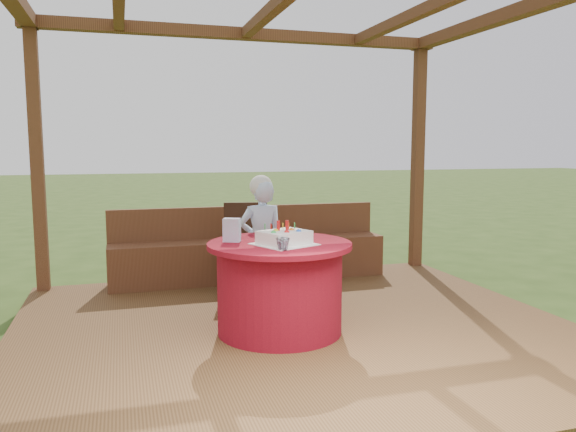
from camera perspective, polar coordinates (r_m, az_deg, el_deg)
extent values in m
plane|color=#304B19|center=(4.70, 0.89, -12.56)|extent=(60.00, 60.00, 0.00)
cube|color=brown|center=(4.68, 0.89, -11.87)|extent=(4.50, 4.00, 0.12)
cube|color=brown|center=(6.15, -24.13, 4.98)|extent=(0.12, 0.12, 2.60)
cube|color=brown|center=(7.02, 13.04, 5.60)|extent=(0.12, 0.12, 2.60)
cube|color=brown|center=(6.36, -4.41, 17.94)|extent=(4.50, 0.14, 0.12)
cube|color=brown|center=(5.59, 23.55, 18.91)|extent=(0.14, 4.00, 0.12)
cube|color=brown|center=(5.12, 15.94, 20.39)|extent=(0.10, 3.70, 0.10)
cube|color=brown|center=(6.19, -3.85, -4.43)|extent=(3.00, 0.42, 0.45)
cube|color=brown|center=(6.30, -4.24, -0.55)|extent=(3.00, 0.06, 0.35)
cylinder|color=maroon|center=(4.45, -0.86, -7.52)|extent=(0.98, 0.98, 0.68)
cylinder|color=maroon|center=(4.37, -0.86, -2.96)|extent=(1.13, 1.13, 0.04)
cube|color=#311B0F|center=(5.61, -4.25, -3.39)|extent=(0.51, 0.51, 0.05)
cylinder|color=#311B0F|center=(5.48, -6.03, -6.01)|extent=(0.04, 0.04, 0.44)
cylinder|color=#311B0F|center=(5.49, -2.32, -5.96)|extent=(0.04, 0.04, 0.44)
cylinder|color=#311B0F|center=(5.83, -6.03, -5.23)|extent=(0.04, 0.04, 0.44)
cylinder|color=#311B0F|center=(5.84, -2.55, -5.18)|extent=(0.04, 0.04, 0.44)
cube|color=#311B0F|center=(5.78, -4.34, -0.83)|extent=(0.44, 0.12, 0.45)
imported|color=#AACFFD|center=(5.21, -2.72, -2.67)|extent=(0.42, 0.28, 1.16)
sphere|color=white|center=(5.15, -2.75, 3.02)|extent=(0.21, 0.21, 0.21)
cube|color=white|center=(4.27, -0.39, -2.88)|extent=(0.53, 0.53, 0.01)
cube|color=white|center=(4.26, -0.39, -2.18)|extent=(0.43, 0.40, 0.10)
cylinder|color=red|center=(4.28, -0.99, -0.97)|extent=(0.03, 0.03, 0.07)
cylinder|color=red|center=(4.30, -0.09, -0.93)|extent=(0.03, 0.03, 0.07)
sphere|color=green|center=(4.17, -1.48, -1.54)|extent=(0.04, 0.04, 0.04)
sphere|color=red|center=(4.19, -0.13, -1.50)|extent=(0.04, 0.04, 0.04)
sphere|color=blue|center=(4.24, 1.10, -1.40)|extent=(0.04, 0.04, 0.04)
sphere|color=yellow|center=(4.26, -1.24, -1.36)|extent=(0.04, 0.04, 0.04)
sphere|color=orange|center=(4.30, 0.39, -1.27)|extent=(0.04, 0.04, 0.04)
cube|color=#EE9AD0|center=(4.41, -5.73, -1.43)|extent=(0.15, 0.13, 0.18)
imported|color=white|center=(4.03, -0.53, -2.88)|extent=(0.12, 0.12, 0.09)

